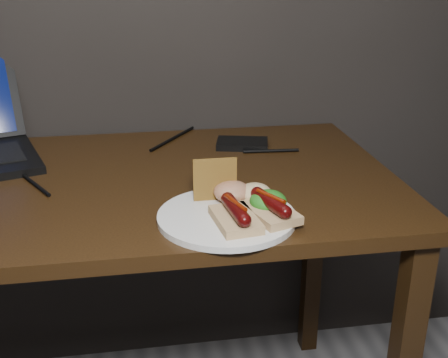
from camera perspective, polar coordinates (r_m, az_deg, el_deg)
name	(u,v)px	position (r m, az deg, el deg)	size (l,w,h in m)	color
desk	(82,219)	(1.29, -14.23, -3.95)	(1.40, 0.70, 0.75)	#321E0C
hard_drive	(242,144)	(1.44, 1.87, 3.61)	(0.13, 0.08, 0.02)	black
desk_cables	(81,158)	(1.39, -14.34, 2.03)	(1.05, 0.43, 0.01)	black
plate	(227,217)	(1.05, 0.27, -3.86)	(0.26, 0.26, 0.01)	silver
bread_sausage_center	(236,215)	(1.00, 1.19, -3.68)	(0.08, 0.12, 0.04)	#D5BC7D
bread_sausage_right	(270,208)	(1.03, 4.73, -2.96)	(0.10, 0.13, 0.04)	#D5BC7D
crispbread	(215,179)	(1.09, -0.92, -0.04)	(0.09, 0.01, 0.09)	olive
salad_greens	(268,201)	(1.05, 4.50, -2.25)	(0.07, 0.07, 0.04)	#195210
salsa_mound	(232,192)	(1.09, 0.80, -1.28)	(0.07, 0.07, 0.04)	maroon
coleslaw_mound	(255,193)	(1.09, 3.16, -1.40)	(0.06, 0.06, 0.04)	beige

